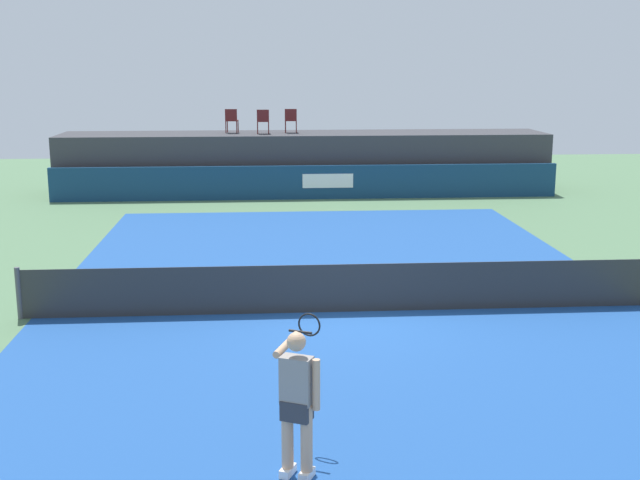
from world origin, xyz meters
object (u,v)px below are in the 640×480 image
spectator_chair_far_left (232,120)px  tennis_player (297,399)px  net_post_near (19,293)px  spectator_chair_left (263,120)px  spectator_chair_center (291,119)px

spectator_chair_far_left → tennis_player: 21.87m
net_post_near → tennis_player: 8.08m
spectator_chair_left → spectator_chair_center: (1.03, 0.37, 0.00)m
spectator_chair_far_left → net_post_near: bearing=-102.8°
spectator_chair_far_left → spectator_chair_center: same height
spectator_chair_center → net_post_near: 16.51m
spectator_chair_left → spectator_chair_center: bearing=19.6°
spectator_chair_center → tennis_player: (-0.73, -21.69, -1.73)m
spectator_chair_far_left → spectator_chair_left: 1.24m
spectator_chair_far_left → tennis_player: bearing=-86.1°
spectator_chair_far_left → spectator_chair_left: bearing=-20.4°
spectator_chair_center → tennis_player: 21.77m
net_post_near → tennis_player: (4.97, -6.35, 0.46)m
spectator_chair_left → net_post_near: bearing=-107.3°
spectator_chair_center → net_post_near: (-5.70, -15.34, -2.19)m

